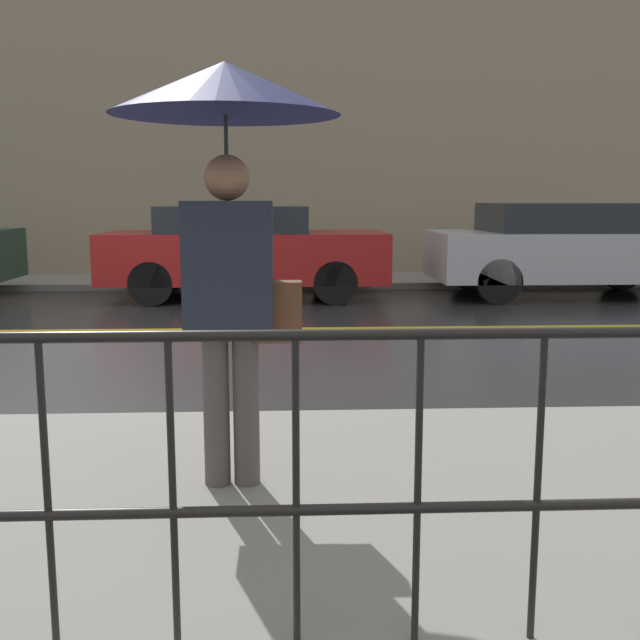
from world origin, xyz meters
name	(u,v)px	position (x,y,z in m)	size (l,w,h in m)	color
ground_plane	(125,330)	(0.00, 0.00, 0.00)	(80.00, 80.00, 0.00)	#262628
sidewalk_far	(181,281)	(0.00, 4.90, 0.05)	(28.00, 2.01, 0.11)	gray
lane_marking	(125,330)	(0.00, 0.00, 0.00)	(25.20, 0.12, 0.01)	gold
building_storefront	(184,121)	(0.00, 6.06, 3.02)	(28.00, 0.30, 6.04)	gray
pedestrian	(227,149)	(1.64, -5.20, 1.78)	(1.10, 1.10, 2.07)	#4C4742
car_red	(244,250)	(1.27, 2.85, 0.75)	(4.34, 1.80, 1.43)	maroon
car_silver	(564,248)	(6.34, 2.85, 0.77)	(4.22, 1.89, 1.48)	#B2B5BA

